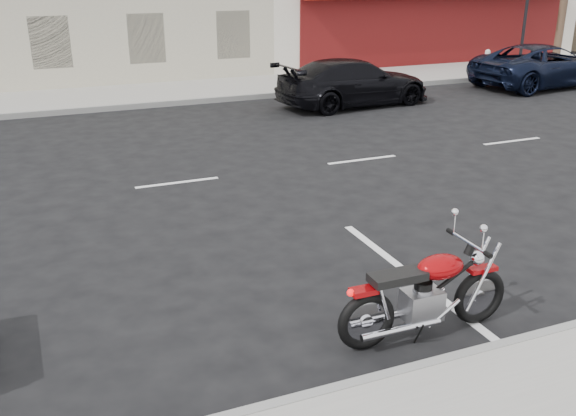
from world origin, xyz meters
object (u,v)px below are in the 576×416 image
traffic_light (528,2)px  suv_far (543,66)px  motorcycle (482,284)px  car_far (354,82)px  fire_hydrant (487,58)px

traffic_light → suv_far: traffic_light is taller
motorcycle → car_far: bearing=69.8°
traffic_light → car_far: (-9.06, -3.28, -1.88)m
motorcycle → suv_far: 16.54m
motorcycle → suv_far: suv_far is taller
fire_hydrant → motorcycle: motorcycle is taller
fire_hydrant → suv_far: bearing=-94.1°
fire_hydrant → motorcycle: 19.04m
fire_hydrant → motorcycle: bearing=-128.8°
motorcycle → car_far: size_ratio=0.46×
traffic_light → car_far: bearing=-160.1°
traffic_light → fire_hydrant: 2.53m
traffic_light → fire_hydrant: bearing=173.6°
motorcycle → suv_far: (11.70, 11.69, 0.22)m
traffic_light → suv_far: 3.91m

